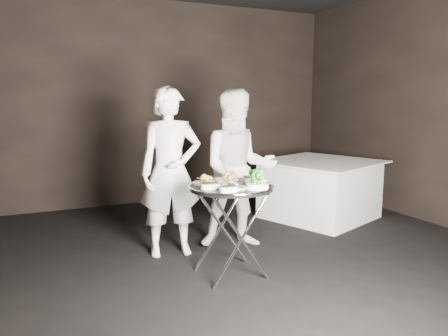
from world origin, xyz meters
name	(u,v)px	position (x,y,z in m)	size (l,w,h in m)	color
floor	(258,295)	(0.00, 0.00, -0.03)	(6.00, 7.00, 0.05)	black
wall_back	(144,103)	(0.00, 3.52, 1.50)	(6.00, 0.05, 3.00)	black
tray_stand	(231,226)	(-0.04, 0.42, 0.45)	(0.54, 0.46, 0.80)	silver
serving_tray	(231,187)	(-0.04, 0.42, 0.81)	(0.75, 0.75, 0.04)	black
potato_plate_a	(204,180)	(-0.23, 0.59, 0.85)	(0.20, 0.20, 0.07)	beige
potato_plate_b	(227,177)	(0.02, 0.63, 0.85)	(0.21, 0.21, 0.08)	beige
greens_bowl	(248,178)	(0.19, 0.55, 0.84)	(0.11, 0.11, 0.06)	white
asparagus_plate_a	(230,184)	(-0.06, 0.42, 0.83)	(0.17, 0.09, 0.03)	white
asparagus_plate_b	(237,187)	(-0.07, 0.26, 0.83)	(0.21, 0.14, 0.04)	white
spinach_bowl_a	(211,185)	(-0.26, 0.37, 0.85)	(0.17, 0.12, 0.07)	white
spinach_bowl_b	(229,188)	(-0.17, 0.20, 0.85)	(0.18, 0.13, 0.07)	white
broccoli_bowl_a	(256,181)	(0.17, 0.36, 0.85)	(0.21, 0.17, 0.08)	white
broccoli_bowl_b	(257,185)	(0.09, 0.20, 0.85)	(0.21, 0.16, 0.08)	white
serving_utensils	(230,179)	(-0.03, 0.49, 0.86)	(0.57, 0.41, 0.01)	silver
waiter_left	(170,172)	(-0.36, 1.17, 0.84)	(0.62, 0.40, 1.69)	white
waiter_right	(238,169)	(0.37, 1.11, 0.83)	(0.81, 0.63, 1.67)	white
dining_table	(320,189)	(1.85, 1.67, 0.38)	(1.34, 1.34, 0.76)	silver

